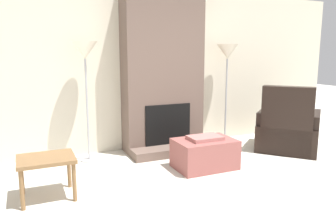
{
  "coord_description": "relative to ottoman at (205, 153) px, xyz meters",
  "views": [
    {
      "loc": [
        -2.07,
        -2.29,
        1.55
      ],
      "look_at": [
        0.0,
        2.34,
        0.65
      ],
      "focal_mm": 35.0,
      "sensor_mm": 36.0,
      "label": 1
    }
  ],
  "objects": [
    {
      "name": "armchair",
      "position": [
        1.66,
        0.18,
        0.11
      ],
      "size": [
        1.31,
        1.3,
        1.07
      ],
      "rotation": [
        0.0,
        0.0,
        2.28
      ],
      "color": "black",
      "rests_on": "ground_plane"
    },
    {
      "name": "ground_plane",
      "position": [
        -0.16,
        -1.45,
        -0.21
      ],
      "size": [
        24.0,
        24.0,
        0.0
      ],
      "primitive_type": "plane",
      "color": "beige"
    },
    {
      "name": "floor_lamp_right",
      "position": [
        0.99,
        0.99,
        1.28
      ],
      "size": [
        0.35,
        0.35,
        1.71
      ],
      "color": "#ADADB2",
      "rests_on": "ground_plane"
    },
    {
      "name": "ottoman",
      "position": [
        0.0,
        0.0,
        0.0
      ],
      "size": [
        0.81,
        0.55,
        0.45
      ],
      "color": "#8C4C47",
      "rests_on": "ground_plane"
    },
    {
      "name": "wall_back",
      "position": [
        -0.16,
        1.34,
        1.09
      ],
      "size": [
        7.3,
        0.06,
        2.6
      ],
      "primitive_type": "cube",
      "color": "beige",
      "rests_on": "ground_plane"
    },
    {
      "name": "floor_lamp_left",
      "position": [
        -1.39,
        0.99,
        1.3
      ],
      "size": [
        0.35,
        0.35,
        1.73
      ],
      "color": "#ADADB2",
      "rests_on": "ground_plane"
    },
    {
      "name": "fireplace",
      "position": [
        -0.16,
        1.08,
        1.04
      ],
      "size": [
        1.29,
        0.76,
        2.6
      ],
      "color": "brown",
      "rests_on": "ground_plane"
    },
    {
      "name": "side_table",
      "position": [
        -2.05,
        -0.13,
        0.18
      ],
      "size": [
        0.59,
        0.49,
        0.46
      ],
      "color": "brown",
      "rests_on": "ground_plane"
    }
  ]
}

